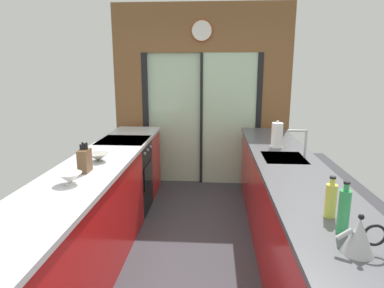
# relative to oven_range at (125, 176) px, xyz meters

# --- Properties ---
(ground_plane) EXTENTS (5.04, 7.60, 0.02)m
(ground_plane) POSITION_rel_oven_range_xyz_m (0.91, -0.65, -0.47)
(ground_plane) COLOR #38383D
(back_wall_unit) EXTENTS (2.64, 0.12, 2.70)m
(back_wall_unit) POSITION_rel_oven_range_xyz_m (0.91, 1.15, 1.07)
(back_wall_unit) COLOR brown
(back_wall_unit) RESTS_ON ground_plane
(left_counter_run) EXTENTS (0.62, 3.80, 0.92)m
(left_counter_run) POSITION_rel_oven_range_xyz_m (-0.00, -1.12, 0.01)
(left_counter_run) COLOR red
(left_counter_run) RESTS_ON ground_plane
(right_counter_run) EXTENTS (0.62, 3.80, 0.92)m
(right_counter_run) POSITION_rel_oven_range_xyz_m (1.82, -0.95, 0.01)
(right_counter_run) COLOR red
(right_counter_run) RESTS_ON ground_plane
(sink_faucet) EXTENTS (0.19, 0.02, 0.28)m
(sink_faucet) POSITION_rel_oven_range_xyz_m (1.97, -0.70, 0.65)
(sink_faucet) COLOR #B7BABC
(sink_faucet) RESTS_ON right_counter_run
(oven_range) EXTENTS (0.60, 0.60, 0.92)m
(oven_range) POSITION_rel_oven_range_xyz_m (0.00, 0.00, 0.00)
(oven_range) COLOR black
(oven_range) RESTS_ON ground_plane
(mixing_bowl_near) EXTENTS (0.18, 0.18, 0.09)m
(mixing_bowl_near) POSITION_rel_oven_range_xyz_m (0.02, -1.59, 0.51)
(mixing_bowl_near) COLOR silver
(mixing_bowl_near) RESTS_ON left_counter_run
(mixing_bowl_far) EXTENTS (0.20, 0.20, 0.08)m
(mixing_bowl_far) POSITION_rel_oven_range_xyz_m (0.02, -0.96, 0.51)
(mixing_bowl_far) COLOR gray
(mixing_bowl_far) RESTS_ON left_counter_run
(knife_block) EXTENTS (0.08, 0.14, 0.26)m
(knife_block) POSITION_rel_oven_range_xyz_m (0.02, -1.29, 0.57)
(knife_block) COLOR brown
(knife_block) RESTS_ON left_counter_run
(kettle) EXTENTS (0.24, 0.15, 0.20)m
(kettle) POSITION_rel_oven_range_xyz_m (1.80, -2.45, 0.55)
(kettle) COLOR #B7BABC
(kettle) RESTS_ON right_counter_run
(soap_bottle_near) EXTENTS (0.06, 0.06, 0.29)m
(soap_bottle_near) POSITION_rel_oven_range_xyz_m (1.80, -2.25, 0.59)
(soap_bottle_near) COLOR #339E56
(soap_bottle_near) RESTS_ON right_counter_run
(soap_bottle_far) EXTENTS (0.07, 0.07, 0.25)m
(soap_bottle_far) POSITION_rel_oven_range_xyz_m (1.80, -2.05, 0.57)
(soap_bottle_far) COLOR #D1CC4C
(soap_bottle_far) RESTS_ON right_counter_run
(paper_towel_roll) EXTENTS (0.14, 0.14, 0.30)m
(paper_towel_roll) POSITION_rel_oven_range_xyz_m (1.80, -0.27, 0.60)
(paper_towel_roll) COLOR #B7BABC
(paper_towel_roll) RESTS_ON right_counter_run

